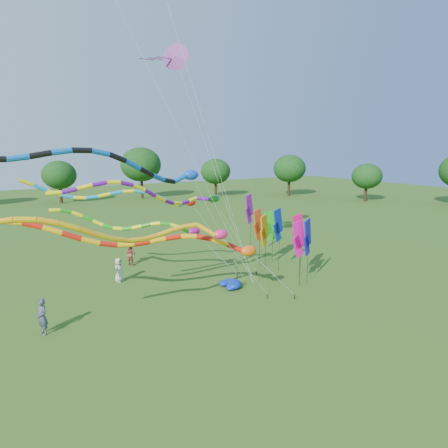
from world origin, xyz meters
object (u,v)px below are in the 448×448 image
blue_nylon_heap (232,283)px  person_b (42,317)px  tube_kite_orange (147,232)px  person_a (119,270)px  tube_kite_red (167,242)px  person_c (131,254)px

blue_nylon_heap → person_b: (-11.44, -0.84, 0.69)m
tube_kite_orange → person_a: bearing=82.9°
tube_kite_red → person_b: tube_kite_red is taller
tube_kite_orange → person_b: (-4.62, 2.44, -4.20)m
person_b → blue_nylon_heap: bearing=72.5°
person_a → person_b: (-5.26, -5.55, 0.08)m
person_a → person_c: 3.87m
person_b → person_c: person_b is taller
blue_nylon_heap → person_b: size_ratio=0.81×
tube_kite_red → person_b: 7.14m
person_a → person_b: size_ratio=0.91×
person_a → person_c: person_c is taller
blue_nylon_heap → person_a: 7.79m
tube_kite_red → person_c: size_ratio=8.33×
tube_kite_red → tube_kite_orange: tube_kite_orange is taller
tube_kite_orange → person_b: bearing=149.7°
person_b → tube_kite_red: bearing=64.4°
person_c → blue_nylon_heap: bearing=-178.7°
tube_kite_red → person_a: (-1.19, 5.99, -3.12)m
tube_kite_red → person_a: size_ratio=8.69×
person_a → person_c: (1.88, 3.38, 0.04)m
person_b → person_c: (7.13, 8.93, -0.05)m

